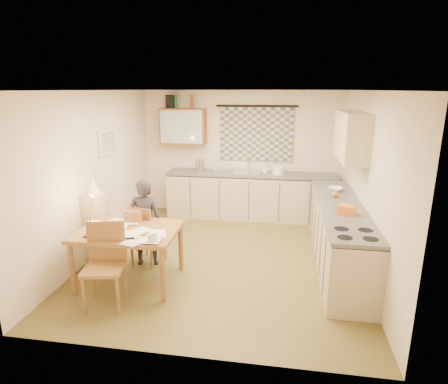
% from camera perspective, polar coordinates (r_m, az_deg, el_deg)
% --- Properties ---
extents(floor, '(4.00, 4.50, 0.02)m').
position_cam_1_polar(floor, '(5.88, -0.06, -10.03)').
color(floor, brown).
rests_on(floor, ground).
extents(ceiling, '(4.00, 4.50, 0.02)m').
position_cam_1_polar(ceiling, '(5.31, -0.06, 15.35)').
color(ceiling, white).
rests_on(ceiling, floor).
extents(wall_back, '(4.00, 0.02, 2.50)m').
position_cam_1_polar(wall_back, '(7.65, 2.65, 5.88)').
color(wall_back, beige).
rests_on(wall_back, floor).
extents(wall_front, '(4.00, 0.02, 2.50)m').
position_cam_1_polar(wall_front, '(3.35, -6.27, -6.91)').
color(wall_front, beige).
rests_on(wall_front, floor).
extents(wall_left, '(0.02, 4.50, 2.50)m').
position_cam_1_polar(wall_left, '(6.10, -19.06, 2.58)').
color(wall_left, beige).
rests_on(wall_left, floor).
extents(wall_right, '(0.02, 4.50, 2.50)m').
position_cam_1_polar(wall_right, '(5.52, 21.03, 1.10)').
color(wall_right, beige).
rests_on(wall_right, floor).
extents(window_blind, '(1.45, 0.03, 1.05)m').
position_cam_1_polar(window_blind, '(7.53, 4.94, 8.76)').
color(window_blind, '#3D4E82').
rests_on(window_blind, wall_back).
extents(curtain_rod, '(1.60, 0.04, 0.04)m').
position_cam_1_polar(curtain_rod, '(7.47, 5.03, 12.93)').
color(curtain_rod, black).
rests_on(curtain_rod, wall_back).
extents(wall_cabinet, '(0.90, 0.34, 0.70)m').
position_cam_1_polar(wall_cabinet, '(7.62, -6.21, 9.94)').
color(wall_cabinet, brown).
rests_on(wall_cabinet, wall_back).
extents(wall_cabinet_glass, '(0.84, 0.02, 0.64)m').
position_cam_1_polar(wall_cabinet_glass, '(7.46, -6.56, 9.81)').
color(wall_cabinet_glass, '#99B2A5').
rests_on(wall_cabinet_glass, wall_back).
extents(upper_cabinet_right, '(0.34, 1.30, 0.70)m').
position_cam_1_polar(upper_cabinet_right, '(5.91, 18.82, 8.13)').
color(upper_cabinet_right, tan).
rests_on(upper_cabinet_right, wall_right).
extents(framed_print, '(0.04, 0.50, 0.40)m').
position_cam_1_polar(framed_print, '(6.36, -17.42, 7.34)').
color(framed_print, '#F3E9CD').
rests_on(framed_print, wall_left).
extents(print_canvas, '(0.01, 0.42, 0.32)m').
position_cam_1_polar(print_canvas, '(6.35, -17.22, 7.34)').
color(print_canvas, beige).
rests_on(print_canvas, wall_left).
extents(counter_back, '(3.30, 0.62, 0.92)m').
position_cam_1_polar(counter_back, '(7.51, 4.00, -0.58)').
color(counter_back, tan).
rests_on(counter_back, floor).
extents(counter_right, '(0.62, 2.95, 0.92)m').
position_cam_1_polar(counter_right, '(5.77, 17.09, -6.26)').
color(counter_right, tan).
rests_on(counter_right, floor).
extents(stove, '(0.59, 0.59, 0.91)m').
position_cam_1_polar(stove, '(4.74, 18.90, -11.29)').
color(stove, white).
rests_on(stove, floor).
extents(sink, '(0.58, 0.48, 0.10)m').
position_cam_1_polar(sink, '(7.41, 3.44, 2.63)').
color(sink, silver).
rests_on(sink, counter_back).
extents(tap, '(0.03, 0.03, 0.28)m').
position_cam_1_polar(tap, '(7.54, 3.77, 4.26)').
color(tap, silver).
rests_on(tap, counter_back).
extents(dish_rack, '(0.41, 0.37, 0.06)m').
position_cam_1_polar(dish_rack, '(7.45, -0.27, 3.29)').
color(dish_rack, silver).
rests_on(dish_rack, counter_back).
extents(kettle, '(0.19, 0.19, 0.24)m').
position_cam_1_polar(kettle, '(7.52, -3.70, 4.07)').
color(kettle, silver).
rests_on(kettle, counter_back).
extents(mixing_bowl, '(0.31, 0.31, 0.16)m').
position_cam_1_polar(mixing_bowl, '(7.35, 8.31, 3.35)').
color(mixing_bowl, white).
rests_on(mixing_bowl, counter_back).
extents(soap_bottle, '(0.14, 0.15, 0.20)m').
position_cam_1_polar(soap_bottle, '(7.40, 6.16, 3.65)').
color(soap_bottle, white).
rests_on(soap_bottle, counter_back).
extents(bowl, '(0.40, 0.40, 0.06)m').
position_cam_1_polar(bowl, '(6.33, 16.57, 0.42)').
color(bowl, white).
rests_on(bowl, counter_right).
extents(orange_bag, '(0.26, 0.22, 0.12)m').
position_cam_1_polar(orange_bag, '(5.19, 18.17, -2.61)').
color(orange_bag, orange).
rests_on(orange_bag, counter_right).
extents(fruit_orange, '(0.10, 0.10, 0.10)m').
position_cam_1_polar(fruit_orange, '(5.94, 16.56, -0.33)').
color(fruit_orange, orange).
rests_on(fruit_orange, counter_right).
extents(speaker, '(0.17, 0.20, 0.26)m').
position_cam_1_polar(speaker, '(7.66, -8.09, 13.50)').
color(speaker, black).
rests_on(speaker, wall_cabinet).
extents(bottle_green, '(0.09, 0.09, 0.26)m').
position_cam_1_polar(bottle_green, '(7.63, -7.39, 13.52)').
color(bottle_green, '#195926').
rests_on(bottle_green, wall_cabinet).
extents(bottle_brown, '(0.08, 0.08, 0.26)m').
position_cam_1_polar(bottle_brown, '(7.54, -4.89, 13.57)').
color(bottle_brown, brown).
rests_on(bottle_brown, wall_cabinet).
extents(dining_table, '(1.31, 1.00, 0.75)m').
position_cam_1_polar(dining_table, '(5.20, -14.13, -9.35)').
color(dining_table, brown).
rests_on(dining_table, floor).
extents(chair_far, '(0.51, 0.51, 0.90)m').
position_cam_1_polar(chair_far, '(5.73, -11.54, -7.87)').
color(chair_far, brown).
rests_on(chair_far, floor).
extents(chair_near, '(0.53, 0.53, 1.00)m').
position_cam_1_polar(chair_near, '(4.79, -17.61, -12.78)').
color(chair_near, brown).
rests_on(chair_near, floor).
extents(person, '(0.58, 0.47, 1.30)m').
position_cam_1_polar(person, '(5.55, -11.89, -4.57)').
color(person, black).
rests_on(person, floor).
extents(shelf_stand, '(0.32, 0.30, 1.07)m').
position_cam_1_polar(shelf_stand, '(5.89, -18.74, -5.12)').
color(shelf_stand, tan).
rests_on(shelf_stand, floor).
extents(lampshade, '(0.20, 0.20, 0.22)m').
position_cam_1_polar(lampshade, '(5.70, -19.30, 0.94)').
color(lampshade, '#F3E9CD').
rests_on(lampshade, shelf_stand).
extents(letter_rack, '(0.22, 0.10, 0.16)m').
position_cam_1_polar(letter_rack, '(5.28, -13.71, -3.66)').
color(letter_rack, brown).
rests_on(letter_rack, dining_table).
extents(mug, '(0.13, 0.13, 0.09)m').
position_cam_1_polar(mug, '(4.56, -10.85, -7.01)').
color(mug, white).
rests_on(mug, dining_table).
extents(magazine, '(0.28, 0.32, 0.02)m').
position_cam_1_polar(magazine, '(5.05, -20.29, -5.93)').
color(magazine, maroon).
rests_on(magazine, dining_table).
extents(book, '(0.25, 0.31, 0.02)m').
position_cam_1_polar(book, '(5.11, -19.15, -5.56)').
color(book, orange).
rests_on(book, dining_table).
extents(orange_box, '(0.12, 0.09, 0.04)m').
position_cam_1_polar(orange_box, '(4.90, -18.85, -6.35)').
color(orange_box, orange).
rests_on(orange_box, dining_table).
extents(eyeglasses, '(0.14, 0.08, 0.02)m').
position_cam_1_polar(eyeglasses, '(4.73, -14.29, -6.89)').
color(eyeglasses, black).
rests_on(eyeglasses, dining_table).
extents(candle_holder, '(0.07, 0.07, 0.18)m').
position_cam_1_polar(candle_holder, '(5.28, -19.64, -4.02)').
color(candle_holder, silver).
rests_on(candle_holder, dining_table).
extents(candle, '(0.03, 0.03, 0.22)m').
position_cam_1_polar(candle, '(5.23, -19.25, -1.87)').
color(candle, white).
rests_on(candle, dining_table).
extents(candle_flame, '(0.02, 0.02, 0.02)m').
position_cam_1_polar(candle_flame, '(5.21, -19.52, -0.56)').
color(candle_flame, '#FFCC66').
rests_on(candle_flame, dining_table).
extents(papers, '(1.12, 0.99, 0.02)m').
position_cam_1_polar(papers, '(5.00, -15.22, -5.73)').
color(papers, white).
rests_on(papers, dining_table).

